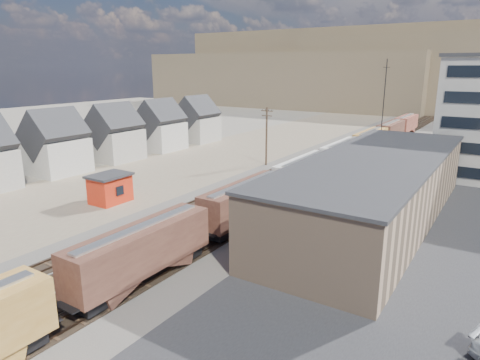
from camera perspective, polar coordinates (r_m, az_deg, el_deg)
The scene contains 13 objects.
ground at distance 38.28m, azimuth -17.32°, elevation -11.63°, with size 300.00×300.00×0.00m, color #6B6356.
ballast_bed at distance 78.07m, azimuth 11.85°, elevation 2.29°, with size 18.00×200.00×0.06m, color #4C4742.
dirt_yard at distance 79.08m, azimuth -4.51°, elevation 2.71°, with size 24.00×180.00×0.03m, color #745F4F.
asphalt_lot at distance 58.94m, azimuth 26.58°, elevation -3.12°, with size 26.00×120.00×0.04m, color #232326.
rail_tracks at distance 78.25m, azimuth 11.47°, elevation 2.40°, with size 11.40×200.00×0.24m.
freight_train at distance 65.64m, azimuth 11.38°, elevation 2.42°, with size 3.00×119.74×4.46m.
warehouse at distance 49.60m, azimuth 17.61°, elevation -1.01°, with size 12.40×40.40×7.25m.
utility_pole_north at distance 73.51m, azimuth 3.55°, elevation 5.99°, with size 2.20×0.32×10.00m.
radio_mast at distance 84.33m, azimuth 18.54°, elevation 9.03°, with size 1.20×0.16×18.00m.
townhouse_row at distance 77.64m, azimuth -19.73°, elevation 4.90°, with size 8.15×68.16×10.47m.
hills_north at distance 191.15m, azimuth 25.49°, elevation 12.75°, with size 265.00×80.00×32.00m.
maintenance_shed at distance 56.12m, azimuth -16.93°, elevation -1.04°, with size 3.91×5.03×3.66m.
parked_car_blue at distance 76.27m, azimuth 27.39°, elevation 1.12°, with size 2.27×4.91×1.37m, color navy.
Camera 1 is at (27.09, -21.30, 16.67)m, focal length 32.00 mm.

